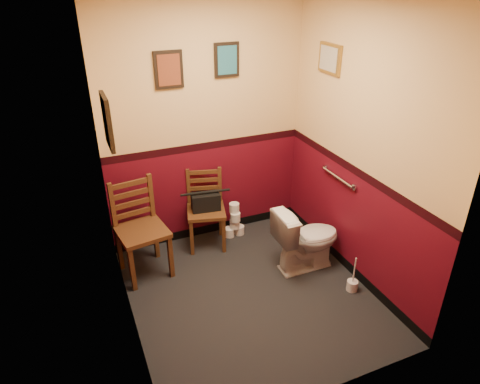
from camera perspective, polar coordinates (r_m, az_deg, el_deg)
name	(u,v)px	position (r m, az deg, el deg)	size (l,w,h in m)	color
floor	(250,294)	(4.27, 1.35, -13.44)	(2.20, 2.40, 0.00)	black
wall_back	(205,125)	(4.59, -4.70, 8.95)	(2.20, 2.70, 0.00)	#520917
wall_front	(335,243)	(2.63, 12.50, -6.64)	(2.20, 2.70, 0.00)	#520917
wall_left	(116,191)	(3.28, -16.18, 0.12)	(2.40, 2.70, 0.00)	#520917
wall_right	(361,148)	(4.09, 15.83, 5.65)	(2.40, 2.70, 0.00)	#520917
grab_bar	(338,177)	(4.41, 12.92, 1.92)	(0.05, 0.56, 0.06)	silver
framed_print_back_a	(169,70)	(4.32, -9.49, 15.78)	(0.28, 0.04, 0.36)	black
framed_print_back_b	(227,60)	(4.49, -1.77, 17.20)	(0.26, 0.04, 0.34)	black
framed_print_left	(107,122)	(3.19, -17.25, 8.95)	(0.04, 0.30, 0.38)	black
framed_print_right	(330,59)	(4.36, 11.88, 17.01)	(0.04, 0.34, 0.28)	olive
toilet	(307,239)	(4.48, 8.89, -6.18)	(0.39, 0.70, 0.68)	white
toilet_brush	(352,285)	(4.42, 14.73, -11.88)	(0.11, 0.11, 0.38)	silver
chair_left	(140,229)	(4.40, -13.14, -4.87)	(0.53, 0.53, 1.00)	#57331A
chair_right	(206,209)	(4.77, -4.58, -2.28)	(0.50, 0.50, 0.88)	#57331A
handbag	(206,202)	(4.68, -4.60, -1.28)	(0.33, 0.20, 0.22)	black
tp_stack	(235,222)	(5.01, -0.73, -4.04)	(0.24, 0.15, 0.42)	silver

